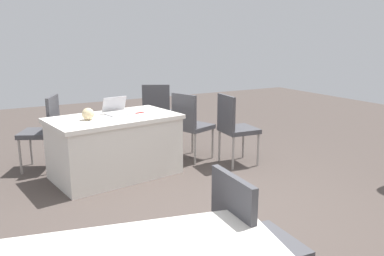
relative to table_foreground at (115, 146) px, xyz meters
name	(u,v)px	position (x,y,z in m)	size (l,w,h in m)	color
ground_plane	(207,219)	(-0.37, 1.58, -0.38)	(14.40, 14.40, 0.00)	#4C423D
table_foreground	(115,146)	(0.00, 0.00, 0.00)	(1.62, 1.09, 0.75)	silver
chair_near_front	(157,110)	(-1.03, -1.05, 0.19)	(0.60, 0.60, 0.98)	#9E9993
chair_tucked_left	(251,239)	(0.11, 2.86, 0.17)	(0.46, 0.46, 0.95)	#9E9993
chair_tucked_right	(44,128)	(0.71, -0.67, 0.18)	(0.59, 0.59, 0.96)	#9E9993
chair_aisle	(190,122)	(-1.11, -0.11, 0.16)	(0.56, 0.56, 0.94)	#9E9993
chair_back_row	(234,125)	(-1.53, 0.35, 0.17)	(0.48, 0.48, 0.95)	#9E9993
laptop_silver	(118,111)	(-0.10, -0.13, 0.41)	(0.36, 0.34, 0.21)	silver
yarn_ball	(88,114)	(0.32, 0.05, 0.44)	(0.14, 0.14, 0.14)	beige
scissors_red	(138,113)	(-0.33, -0.04, 0.38)	(0.18, 0.04, 0.01)	red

